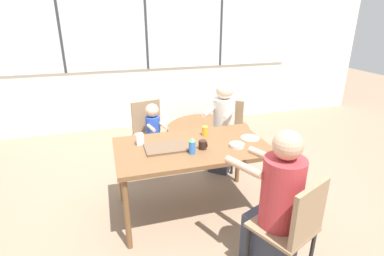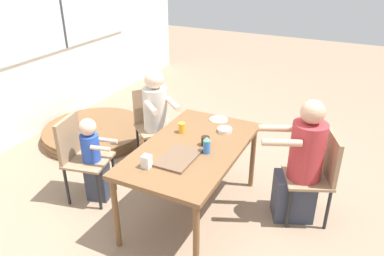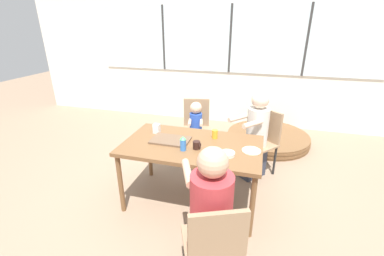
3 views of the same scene
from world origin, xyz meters
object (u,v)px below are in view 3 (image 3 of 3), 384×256
at_px(chair_for_toddler, 196,123).
at_px(milk_carton_small, 157,129).
at_px(bowl_white_shallow, 228,154).
at_px(chair_for_woman_green_shirt, 263,137).
at_px(folded_table_stack, 267,138).
at_px(coffee_mug, 197,145).
at_px(juice_glass, 215,134).
at_px(person_woman_green_shirt, 255,138).
at_px(person_toddler, 196,133).
at_px(sippy_cup, 183,143).
at_px(chair_for_man_blue_shirt, 214,245).
at_px(person_man_blue_shirt, 210,224).

height_order(chair_for_toddler, milk_carton_small, chair_for_toddler).
relative_size(milk_carton_small, bowl_white_shallow, 0.77).
relative_size(chair_for_woman_green_shirt, folded_table_stack, 0.63).
distance_m(coffee_mug, juice_glass, 0.33).
xyz_separation_m(person_woman_green_shirt, bowl_white_shallow, (-0.23, -0.90, 0.21)).
xyz_separation_m(coffee_mug, bowl_white_shallow, (0.32, -0.06, -0.02)).
bearing_deg(juice_glass, person_toddler, 118.81).
bearing_deg(folded_table_stack, sippy_cup, -113.50).
height_order(chair_for_woman_green_shirt, chair_for_man_blue_shirt, same).
height_order(person_man_blue_shirt, folded_table_stack, person_man_blue_shirt).
bearing_deg(sippy_cup, folded_table_stack, 66.50).
distance_m(coffee_mug, milk_carton_small, 0.61).
distance_m(sippy_cup, juice_glass, 0.44).
bearing_deg(chair_for_toddler, chair_for_man_blue_shirt, 95.37).
height_order(person_woman_green_shirt, person_man_blue_shirt, person_man_blue_shirt).
relative_size(chair_for_toddler, juice_glass, 8.84).
bearing_deg(chair_for_toddler, coffee_mug, 92.48).
relative_size(chair_for_woman_green_shirt, person_toddler, 0.98).
height_order(chair_for_man_blue_shirt, chair_for_toddler, same).
height_order(chair_for_woman_green_shirt, sippy_cup, sippy_cup).
relative_size(coffee_mug, folded_table_stack, 0.06).
distance_m(chair_for_woman_green_shirt, sippy_cup, 1.32).
bearing_deg(person_man_blue_shirt, sippy_cup, 97.22).
distance_m(chair_for_woman_green_shirt, chair_for_man_blue_shirt, 1.93).
bearing_deg(person_woman_green_shirt, juice_glass, 91.88).
xyz_separation_m(person_woman_green_shirt, person_man_blue_shirt, (-0.24, -1.64, 0.01)).
height_order(chair_for_man_blue_shirt, sippy_cup, sippy_cup).
relative_size(person_man_blue_shirt, milk_carton_small, 11.08).
bearing_deg(person_woman_green_shirt, chair_for_man_blue_shirt, 124.21).
bearing_deg(milk_carton_small, bowl_white_shallow, -20.47).
xyz_separation_m(person_woman_green_shirt, milk_carton_small, (-1.09, -0.58, 0.24)).
bearing_deg(bowl_white_shallow, chair_for_toddler, 116.95).
bearing_deg(sippy_cup, juice_glass, 55.98).
xyz_separation_m(person_man_blue_shirt, bowl_white_shallow, (0.01, 0.74, 0.20)).
height_order(chair_for_toddler, person_woman_green_shirt, person_woman_green_shirt).
xyz_separation_m(chair_for_toddler, milk_carton_small, (-0.22, -0.94, 0.26)).
bearing_deg(bowl_white_shallow, sippy_cup, -178.69).
bearing_deg(folded_table_stack, person_man_blue_shirt, -99.17).
distance_m(person_woman_green_shirt, person_man_blue_shirt, 1.66).
relative_size(person_woman_green_shirt, person_toddler, 1.30).
distance_m(person_man_blue_shirt, sippy_cup, 0.89).
xyz_separation_m(chair_for_toddler, person_woman_green_shirt, (0.87, -0.36, 0.02)).
relative_size(chair_for_man_blue_shirt, coffee_mug, 10.54).
relative_size(coffee_mug, milk_carton_small, 0.77).
distance_m(chair_for_woman_green_shirt, chair_for_toddler, 1.00).
height_order(juice_glass, folded_table_stack, juice_glass).
distance_m(sippy_cup, folded_table_stack, 2.30).
height_order(chair_for_woman_green_shirt, juice_glass, chair_for_woman_green_shirt).
height_order(chair_for_man_blue_shirt, person_toddler, person_toddler).
relative_size(chair_for_man_blue_shirt, chair_for_toddler, 1.00).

